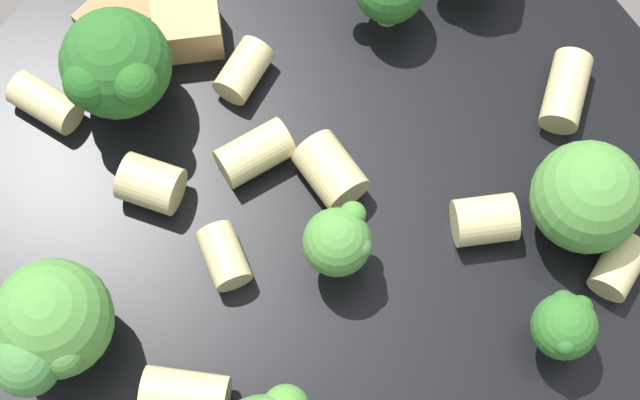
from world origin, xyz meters
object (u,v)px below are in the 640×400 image
object	(u,v)px
pasta_bowl	(320,224)
broccoli_floret_1	(115,67)
broccoli_floret_0	(50,326)
rigatoni_8	(619,266)
rigatoni_6	(244,71)
rigatoni_5	(151,184)
rigatoni_7	(338,173)
broccoli_floret_3	(587,197)
chicken_chunk_0	(187,27)
rigatoni_3	(224,256)
chicken_chunk_2	(119,22)
broccoli_floret_4	(339,243)
rigatoni_2	(566,91)
rigatoni_10	(185,397)
rigatoni_4	(255,153)
broccoli_floret_5	(564,326)
rigatoni_1	(485,220)
rigatoni_0	(45,103)

from	to	relation	value
pasta_bowl	broccoli_floret_1	distance (m)	0.09
broccoli_floret_0	rigatoni_8	bearing A→B (deg)	-154.25
broccoli_floret_0	rigatoni_6	size ratio (longest dim) A/B	2.10
rigatoni_5	rigatoni_7	bearing A→B (deg)	-158.62
broccoli_floret_3	chicken_chunk_0	xyz separation A→B (m)	(0.16, -0.03, -0.01)
rigatoni_3	chicken_chunk_2	bearing A→B (deg)	-47.25
broccoli_floret_4	rigatoni_7	world-z (taller)	broccoli_floret_4
chicken_chunk_2	broccoli_floret_4	bearing A→B (deg)	149.84
rigatoni_2	rigatoni_10	xyz separation A→B (m)	(0.09, 0.15, 0.00)
broccoli_floret_4	rigatoni_4	bearing A→B (deg)	-33.99
broccoli_floret_1	chicken_chunk_0	xyz separation A→B (m)	(-0.01, -0.03, -0.02)
broccoli_floret_3	broccoli_floret_5	world-z (taller)	broccoli_floret_3
rigatoni_5	chicken_chunk_2	size ratio (longest dim) A/B	0.86
broccoli_floret_4	chicken_chunk_0	xyz separation A→B (m)	(0.08, -0.07, -0.01)
pasta_bowl	chicken_chunk_2	world-z (taller)	chicken_chunk_2
broccoli_floret_1	rigatoni_7	xyz separation A→B (m)	(-0.08, 0.01, -0.02)
rigatoni_7	rigatoni_10	distance (m)	0.09
rigatoni_2	rigatoni_4	world-z (taller)	same
chicken_chunk_0	chicken_chunk_2	bearing A→B (deg)	10.93
rigatoni_1	chicken_chunk_0	distance (m)	0.13
broccoli_floret_1	chicken_chunk_0	size ratio (longest dim) A/B	1.84
rigatoni_6	broccoli_floret_4	bearing A→B (deg)	133.82
broccoli_floret_3	rigatoni_8	bearing A→B (deg)	140.37
rigatoni_3	rigatoni_7	distance (m)	0.05
rigatoni_5	rigatoni_8	distance (m)	0.17
rigatoni_1	rigatoni_8	bearing A→B (deg)	178.07
broccoli_floret_5	rigatoni_1	world-z (taller)	broccoli_floret_5
broccoli_floret_3	rigatoni_1	xyz separation A→B (m)	(0.03, 0.01, -0.01)
broccoli_floret_0	rigatoni_0	world-z (taller)	broccoli_floret_0
broccoli_floret_5	rigatoni_5	size ratio (longest dim) A/B	1.44
pasta_bowl	rigatoni_8	size ratio (longest dim) A/B	13.95
broccoli_floret_5	rigatoni_2	size ratio (longest dim) A/B	1.03
pasta_bowl	broccoli_floret_3	distance (m)	0.10
rigatoni_8	chicken_chunk_2	distance (m)	0.20
rigatoni_4	rigatoni_5	world-z (taller)	rigatoni_5
broccoli_floret_3	broccoli_floret_4	world-z (taller)	broccoli_floret_3
pasta_bowl	chicken_chunk_2	bearing A→B (deg)	-25.80
rigatoni_2	chicken_chunk_2	size ratio (longest dim) A/B	1.20
broccoli_floret_1	rigatoni_1	distance (m)	0.14
rigatoni_3	rigatoni_6	bearing A→B (deg)	-75.93
broccoli_floret_0	broccoli_floret_5	size ratio (longest dim) A/B	1.57
broccoli_floret_3	rigatoni_6	xyz separation A→B (m)	(0.13, -0.02, -0.01)
broccoli_floret_0	rigatoni_4	world-z (taller)	broccoli_floret_0
rigatoni_0	rigatoni_8	size ratio (longest dim) A/B	1.23
pasta_bowl	broccoli_floret_1	world-z (taller)	broccoli_floret_1
broccoli_floret_0	rigatoni_8	world-z (taller)	broccoli_floret_0
rigatoni_3	chicken_chunk_0	xyz separation A→B (m)	(0.04, -0.08, 0.00)
rigatoni_0	rigatoni_5	world-z (taller)	rigatoni_5
rigatoni_3	rigatoni_5	size ratio (longest dim) A/B	1.02
pasta_bowl	chicken_chunk_2	size ratio (longest dim) A/B	11.93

